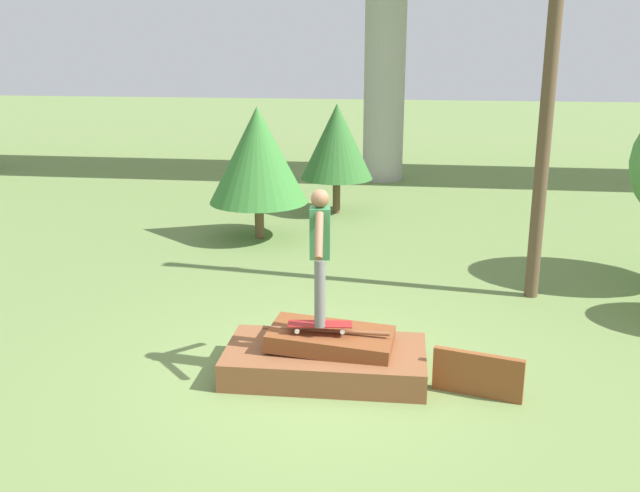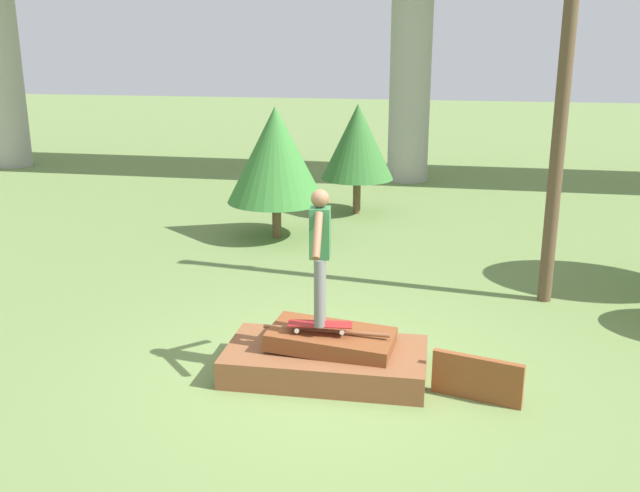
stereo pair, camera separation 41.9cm
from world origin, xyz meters
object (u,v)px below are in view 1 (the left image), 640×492
object	(u,v)px
utility_pole	(549,84)
tree_mid_back	(337,142)
tree_behind_right	(258,155)
skateboard	(320,325)
skater	(320,249)

from	to	relation	value
utility_pole	tree_mid_back	distance (m)	6.30
utility_pole	tree_behind_right	xyz separation A→B (m)	(-4.80, 2.65, -1.51)
skateboard	tree_behind_right	world-z (taller)	tree_behind_right
skater	tree_mid_back	xyz separation A→B (m)	(-0.75, 8.08, 0.06)
skateboard	utility_pole	bearing A→B (deg)	48.00
skater	utility_pole	bearing A→B (deg)	48.00
skater	tree_behind_right	world-z (taller)	tree_behind_right
tree_mid_back	skateboard	bearing A→B (deg)	-84.72
skateboard	tree_mid_back	xyz separation A→B (m)	(-0.75, 8.08, 0.96)
skateboard	skater	world-z (taller)	skater
skater	utility_pole	size ratio (longest dim) A/B	0.26
utility_pole	skateboard	bearing A→B (deg)	-132.00
utility_pole	tree_behind_right	size ratio (longest dim) A/B	2.37
skateboard	tree_mid_back	size ratio (longest dim) A/B	0.31
skateboard	tree_mid_back	world-z (taller)	tree_mid_back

